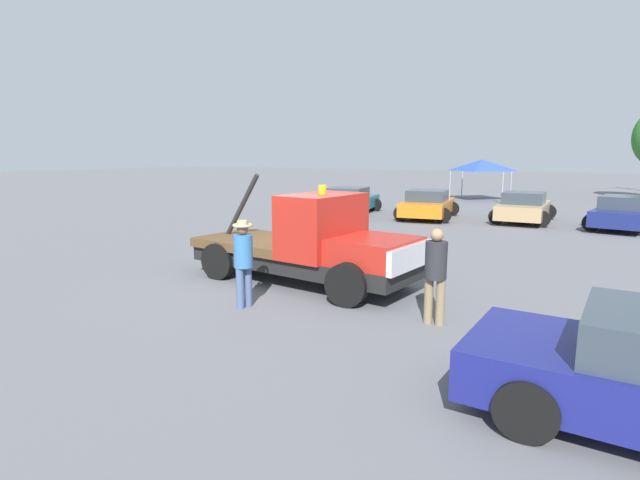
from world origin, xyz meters
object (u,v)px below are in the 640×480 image
tow_truck (313,246)px  parked_car_teal (349,201)px  person_near_truck (436,270)px  parked_car_navy (623,213)px  parked_car_orange (428,205)px  parked_car_tan (524,207)px  canopy_tent_blue (482,165)px  person_at_hood (243,257)px

tow_truck → parked_car_teal: size_ratio=1.20×
person_near_truck → parked_car_navy: (3.31, 14.91, -0.35)m
parked_car_teal → parked_car_navy: size_ratio=1.02×
parked_car_orange → parked_car_tan: size_ratio=1.03×
parked_car_teal → parked_car_orange: same height
person_near_truck → parked_car_teal: size_ratio=0.35×
parked_car_teal → parked_car_tan: same height
person_near_truck → canopy_tent_blue: 25.40m
tow_truck → parked_car_teal: tow_truck is taller
parked_car_teal → canopy_tent_blue: 11.78m
person_near_truck → person_at_hood: bearing=102.0°
parked_car_navy → canopy_tent_blue: canopy_tent_blue is taller
parked_car_orange → tow_truck: bearing=178.6°
canopy_tent_blue → person_at_hood: bearing=-88.3°
parked_car_orange → person_at_hood: bearing=176.6°
person_at_hood → parked_car_teal: size_ratio=0.36×
parked_car_teal → parked_car_orange: size_ratio=1.09×
parked_car_teal → canopy_tent_blue: (4.22, 10.88, 1.61)m
tow_truck → parked_car_orange: (-1.29, 12.94, -0.26)m
parked_car_orange → parked_car_tan: 4.18m
parked_car_tan → canopy_tent_blue: 10.69m
parked_car_tan → person_near_truck: bearing=-178.1°
parked_car_teal → canopy_tent_blue: size_ratio=1.49×
tow_truck → canopy_tent_blue: bearing=100.0°
parked_car_navy → person_near_truck: bearing=177.4°
parked_car_teal → parked_car_tan: (8.09, 1.05, -0.00)m
person_near_truck → parked_car_navy: person_near_truck is taller
person_at_hood → parked_car_teal: (-4.99, 14.97, -0.37)m
parked_car_orange → canopy_tent_blue: 10.85m
parked_car_navy → canopy_tent_blue: 12.75m
person_at_hood → canopy_tent_blue: canopy_tent_blue is taller
person_at_hood → canopy_tent_blue: bearing=-76.3°
person_near_truck → parked_car_navy: size_ratio=0.36×
person_near_truck → parked_car_teal: bearing=29.8°
canopy_tent_blue → parked_car_orange: bearing=-91.2°
person_at_hood → canopy_tent_blue: size_ratio=0.53×
canopy_tent_blue → tow_truck: bearing=-87.4°
parked_car_tan → parked_car_navy: same height
person_near_truck → parked_car_tan: 15.18m
person_near_truck → person_at_hood: person_at_hood is taller
tow_truck → parked_car_orange: bearing=103.1°
parked_car_teal → parked_car_navy: bearing=-94.1°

